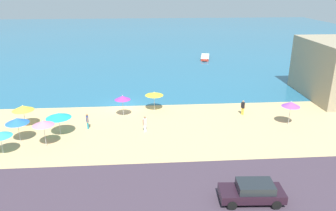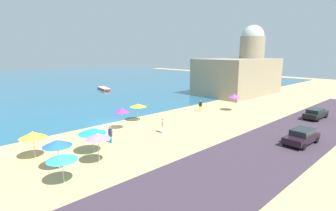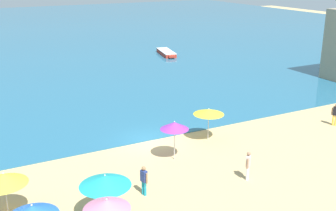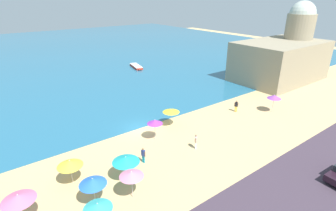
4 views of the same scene
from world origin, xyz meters
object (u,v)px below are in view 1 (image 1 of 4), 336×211
Objects in this scene: bather_0 at (87,120)px; skiff_nearshore at (205,57)px; beach_umbrella_0 at (154,94)px; beach_umbrella_9 at (123,98)px; beach_umbrella_1 at (58,116)px; bather_2 at (243,107)px; beach_umbrella_6 at (291,104)px; beach_umbrella_7 at (0,134)px; bather_1 at (145,123)px; beach_umbrella_3 at (17,121)px; beach_umbrella_5 at (43,123)px; parked_car_0 at (252,191)px; beach_umbrella_2 at (23,108)px.

bather_0 is 37.18m from skiff_nearshore.
bather_0 is (-7.04, -4.74, -1.13)m from beach_umbrella_0.
beach_umbrella_9 reaches higher than beach_umbrella_0.
beach_umbrella_0 is at bearing 31.97° from beach_umbrella_1.
bather_2 is at bearing 11.21° from beach_umbrella_1.
beach_umbrella_1 is 23.64m from beach_umbrella_6.
bather_2 is (-4.08, 3.13, -1.34)m from beach_umbrella_6.
beach_umbrella_7 is (-27.76, -4.36, -0.40)m from beach_umbrella_6.
bather_1 is at bearing 16.34° from beach_umbrella_7.
beach_umbrella_9 is at bearing 30.00° from beach_umbrella_3.
beach_umbrella_5 reaches higher than bather_1.
beach_umbrella_6 is at bearing 57.50° from parked_car_0.
beach_umbrella_1 reaches higher than beach_umbrella_0.
beach_umbrella_3 is (0.64, -3.51, 0.05)m from beach_umbrella_2.
beach_umbrella_5 is at bearing -165.12° from bather_1.
beach_umbrella_1 is 2.50m from beach_umbrella_5.
beach_umbrella_1 is at bearing 142.62° from parked_car_0.
beach_umbrella_2 is 39.98m from skiff_nearshore.
beach_umbrella_2 is at bearing 176.72° from beach_umbrella_6.
beach_umbrella_0 reaches higher than beach_umbrella_7.
bather_1 is at bearing 0.40° from beach_umbrella_1.
bather_0 is (5.99, 2.40, -1.18)m from beach_umbrella_3.
beach_umbrella_6 reaches higher than beach_umbrella_3.
beach_umbrella_2 is 0.98× the size of beach_umbrella_3.
beach_umbrella_9 reaches higher than beach_umbrella_1.
beach_umbrella_5 is at bearing -162.90° from bather_2.
bather_2 reaches higher than bather_0.
beach_umbrella_9 is at bearing 10.92° from beach_umbrella_2.
beach_umbrella_6 reaches higher than beach_umbrella_9.
beach_umbrella_3 reaches higher than bather_2.
bather_2 is 0.39× the size of parked_car_0.
beach_umbrella_3 is 1.43× the size of bather_1.
beach_umbrella_6 is (27.12, 1.92, 0.19)m from beach_umbrella_3.
beach_umbrella_6 is 5.31m from bather_2.
parked_car_0 is 45.85m from skiff_nearshore.
beach_umbrella_3 is (-13.03, -7.13, 0.05)m from beach_umbrella_0.
beach_umbrella_2 is at bearing 150.48° from beach_umbrella_1.
beach_umbrella_0 is at bearing -111.87° from skiff_nearshore.
beach_umbrella_1 reaches higher than bather_0.
beach_umbrella_6 reaches higher than beach_umbrella_0.
beach_umbrella_6 is 1.03× the size of beach_umbrella_9.
skiff_nearshore is (11.12, 27.71, -1.74)m from beach_umbrella_0.
beach_umbrella_5 is at bearing -107.75° from beach_umbrella_1.
beach_umbrella_0 is 16.69m from beach_umbrella_7.
beach_umbrella_7 is 13.08m from bather_1.
parked_car_0 is at bearing -71.33° from beach_umbrella_0.
beach_umbrella_3 is 23.61m from bather_2.
beach_umbrella_5 is 1.50× the size of bather_2.
beach_umbrella_2 is at bearing 125.59° from beach_umbrella_5.
beach_umbrella_6 reaches higher than skiff_nearshore.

